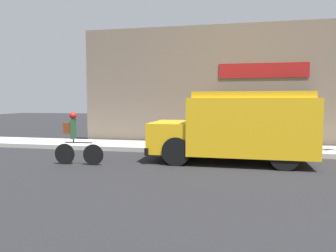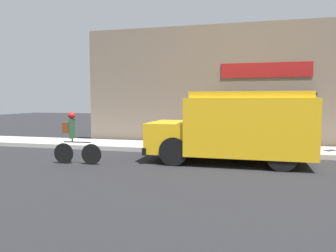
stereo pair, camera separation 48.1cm
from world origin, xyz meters
name	(u,v)px [view 2 (the right image)]	position (x,y,z in m)	size (l,w,h in m)	color
ground_plane	(247,157)	(0.00, 0.00, 0.00)	(70.00, 70.00, 0.00)	#232326
sidewalk	(247,150)	(0.00, 1.14, 0.09)	(28.00, 2.27, 0.18)	#ADAAA3
storefront	(249,86)	(0.02, 2.55, 2.74)	(15.39, 0.82, 5.48)	#756656
school_bus	(237,126)	(-0.31, -1.31, 1.23)	(5.37, 2.86, 2.37)	yellow
cyclist	(74,138)	(-5.51, -2.88, 0.84)	(1.66, 0.23, 1.72)	black
trash_bin	(201,135)	(-2.02, 1.77, 0.56)	(0.57, 0.57, 0.76)	#38383D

